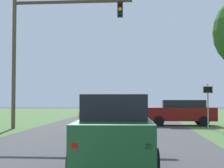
{
  "coord_description": "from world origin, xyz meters",
  "views": [
    {
      "loc": [
        1.75,
        -3.82,
        1.86
      ],
      "look_at": [
        0.08,
        16.69,
        2.73
      ],
      "focal_mm": 54.05,
      "sensor_mm": 36.0,
      "label": 1
    }
  ],
  "objects_px": {
    "crossing_suv_far": "(180,112)",
    "red_suv_near": "(115,129)",
    "pickup_truck_lead": "(107,116)",
    "traffic_light": "(43,39)",
    "keep_moving_sign": "(208,100)"
  },
  "relations": [
    {
      "from": "crossing_suv_far",
      "to": "pickup_truck_lead",
      "type": "bearing_deg",
      "value": -123.17
    },
    {
      "from": "red_suv_near",
      "to": "pickup_truck_lead",
      "type": "bearing_deg",
      "value": 97.13
    },
    {
      "from": "pickup_truck_lead",
      "to": "traffic_light",
      "type": "bearing_deg",
      "value": 141.36
    },
    {
      "from": "pickup_truck_lead",
      "to": "keep_moving_sign",
      "type": "relative_size",
      "value": 1.77
    },
    {
      "from": "traffic_light",
      "to": "keep_moving_sign",
      "type": "distance_m",
      "value": 10.68
    },
    {
      "from": "traffic_light",
      "to": "crossing_suv_far",
      "type": "bearing_deg",
      "value": 20.61
    },
    {
      "from": "red_suv_near",
      "to": "traffic_light",
      "type": "height_order",
      "value": "traffic_light"
    },
    {
      "from": "crossing_suv_far",
      "to": "traffic_light",
      "type": "bearing_deg",
      "value": -159.39
    },
    {
      "from": "traffic_light",
      "to": "pickup_truck_lead",
      "type": "bearing_deg",
      "value": -38.64
    },
    {
      "from": "crossing_suv_far",
      "to": "red_suv_near",
      "type": "bearing_deg",
      "value": -103.71
    },
    {
      "from": "red_suv_near",
      "to": "keep_moving_sign",
      "type": "xyz_separation_m",
      "value": [
        4.75,
        11.32,
        0.71
      ]
    },
    {
      "from": "keep_moving_sign",
      "to": "crossing_suv_far",
      "type": "xyz_separation_m",
      "value": [
        -1.29,
        2.87,
        -0.81
      ]
    },
    {
      "from": "red_suv_near",
      "to": "crossing_suv_far",
      "type": "relative_size",
      "value": 0.98
    },
    {
      "from": "traffic_light",
      "to": "crossing_suv_far",
      "type": "height_order",
      "value": "traffic_light"
    },
    {
      "from": "keep_moving_sign",
      "to": "red_suv_near",
      "type": "bearing_deg",
      "value": -112.75
    }
  ]
}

